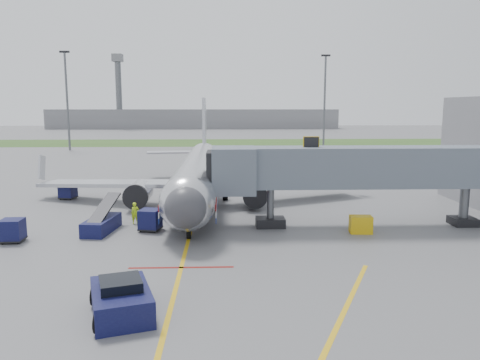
{
  "coord_description": "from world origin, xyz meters",
  "views": [
    {
      "loc": [
        2.46,
        -29.68,
        9.09
      ],
      "look_at": [
        3.78,
        7.77,
        3.2
      ],
      "focal_mm": 35.0,
      "sensor_mm": 36.0,
      "label": 1
    }
  ],
  "objects_px": {
    "pushback_tug": "(121,300)",
    "belt_loader": "(102,224)",
    "ramp_worker": "(135,213)",
    "airliner": "(198,174)"
  },
  "relations": [
    {
      "from": "pushback_tug",
      "to": "belt_loader",
      "type": "height_order",
      "value": "belt_loader"
    },
    {
      "from": "ramp_worker",
      "to": "airliner",
      "type": "bearing_deg",
      "value": 42.61
    },
    {
      "from": "belt_loader",
      "to": "ramp_worker",
      "type": "distance_m",
      "value": 3.04
    },
    {
      "from": "belt_loader",
      "to": "ramp_worker",
      "type": "xyz_separation_m",
      "value": [
        2.03,
        2.25,
        0.25
      ]
    },
    {
      "from": "belt_loader",
      "to": "ramp_worker",
      "type": "height_order",
      "value": "belt_loader"
    },
    {
      "from": "pushback_tug",
      "to": "ramp_worker",
      "type": "distance_m",
      "value": 16.5
    },
    {
      "from": "pushback_tug",
      "to": "belt_loader",
      "type": "bearing_deg",
      "value": 107.48
    },
    {
      "from": "airliner",
      "to": "belt_loader",
      "type": "height_order",
      "value": "airliner"
    },
    {
      "from": "belt_loader",
      "to": "ramp_worker",
      "type": "relative_size",
      "value": 3.0
    },
    {
      "from": "pushback_tug",
      "to": "belt_loader",
      "type": "distance_m",
      "value": 14.75
    }
  ]
}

